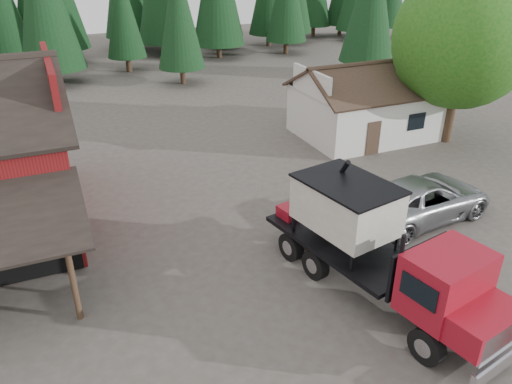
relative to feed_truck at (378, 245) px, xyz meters
name	(u,v)px	position (x,y,z in m)	size (l,w,h in m)	color
ground	(261,311)	(-4.00, 0.65, -1.99)	(120.00, 120.00, 0.00)	#4C433C
farmhouse	(366,109)	(9.00, 13.64, -0.33)	(8.60, 6.42, 4.65)	silver
deciduous_tree	(463,43)	(13.01, 10.62, 3.91)	(8.00, 8.00, 10.20)	#382619
conifer_backdrop	(94,62)	(-4.00, 42.65, -1.99)	(76.00, 16.00, 16.00)	black
near_pine_b	(179,12)	(2.00, 30.65, 3.90)	(3.96, 3.96, 10.40)	#382619
feed_truck	(378,245)	(0.00, 0.00, 0.00)	(4.24, 9.75, 4.26)	black
silver_car	(422,199)	(5.14, 3.65, -1.06)	(3.08, 6.68, 1.86)	#A0A2A7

